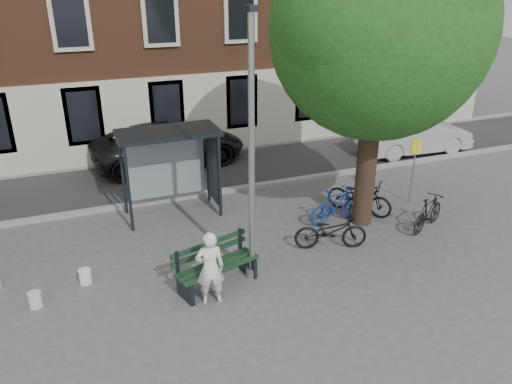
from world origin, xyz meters
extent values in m
plane|color=#4C4C4F|center=(0.00, 0.00, 0.00)|extent=(90.00, 90.00, 0.00)
cube|color=#28282B|center=(0.00, 7.00, 0.01)|extent=(40.00, 4.00, 0.01)
cube|color=gray|center=(0.00, 5.00, 0.06)|extent=(40.00, 0.25, 0.12)
cube|color=gray|center=(0.00, 9.00, 0.06)|extent=(40.00, 0.25, 0.12)
cylinder|color=#9EA0A3|center=(0.00, 0.00, 3.00)|extent=(0.14, 0.14, 6.00)
cylinder|color=#9EA0A3|center=(0.00, 0.00, 0.12)|extent=(0.28, 0.28, 0.24)
cube|color=#1E2328|center=(0.00, 0.00, 6.05)|extent=(0.18, 0.35, 0.12)
cylinder|color=black|center=(4.00, 1.50, 1.70)|extent=(0.56, 0.56, 3.40)
sphere|color=#1E4815|center=(4.00, 1.50, 5.40)|extent=(5.60, 5.60, 5.60)
sphere|color=#1E4815|center=(4.90, 1.90, 5.90)|extent=(3.92, 3.92, 3.92)
sphere|color=#1E4815|center=(3.20, 1.20, 5.70)|extent=(4.20, 4.20, 4.20)
sphere|color=#1E4815|center=(4.20, 0.60, 6.00)|extent=(3.64, 3.64, 3.64)
cube|color=#1E2328|center=(-2.30, 3.40, 1.25)|extent=(0.08, 0.08, 2.50)
cube|color=#1E2328|center=(0.30, 3.40, 1.25)|extent=(0.08, 0.08, 2.50)
cube|color=#1E2328|center=(-2.30, 4.60, 1.25)|extent=(0.08, 0.08, 2.50)
cube|color=#1E2328|center=(0.30, 4.60, 1.25)|extent=(0.08, 0.08, 2.50)
cube|color=#1E2328|center=(-1.00, 4.00, 2.56)|extent=(2.85, 1.45, 0.12)
cube|color=#8C999E|center=(-1.00, 4.60, 1.38)|extent=(2.34, 0.04, 2.00)
cube|color=#1E2328|center=(0.30, 4.00, 1.38)|extent=(0.12, 1.14, 2.12)
cube|color=#D84C19|center=(0.37, 4.00, 1.38)|extent=(0.02, 0.90, 1.62)
imported|color=white|center=(-1.20, -0.62, 0.86)|extent=(0.68, 0.50, 1.72)
cube|color=#1E2328|center=(-1.71, -0.35, 0.26)|extent=(0.27, 0.63, 0.52)
cube|color=#1E2328|center=(-0.06, 0.15, 0.26)|extent=(0.27, 0.63, 0.52)
cube|color=#17341F|center=(-0.82, -0.30, 0.54)|extent=(1.96, 0.71, 0.05)
cube|color=#17341F|center=(-0.88, -0.10, 0.54)|extent=(1.96, 0.71, 0.05)
cube|color=#17341F|center=(-0.94, 0.10, 0.54)|extent=(1.96, 0.71, 0.05)
cube|color=#17341F|center=(-0.97, 0.21, 0.77)|extent=(1.94, 0.63, 0.11)
cube|color=#17341F|center=(-0.97, 0.21, 0.98)|extent=(1.94, 0.63, 0.11)
imported|color=black|center=(2.40, 0.51, 0.50)|extent=(2.01, 1.22, 1.00)
imported|color=navy|center=(3.28, 1.77, 0.53)|extent=(1.81, 0.69, 1.06)
imported|color=black|center=(4.24, 2.06, 0.53)|extent=(1.78, 2.02, 1.06)
imported|color=black|center=(5.49, 0.47, 0.50)|extent=(1.70, 1.15, 1.00)
imported|color=black|center=(-0.13, 8.40, 0.79)|extent=(5.91, 3.11, 1.59)
imported|color=#B4B9BD|center=(9.28, 6.02, 0.75)|extent=(4.64, 1.81, 1.51)
cylinder|color=silver|center=(-4.81, 0.59, 0.18)|extent=(0.37, 0.37, 0.36)
cylinder|color=white|center=(-3.73, 1.14, 0.18)|extent=(0.29, 0.29, 0.36)
cylinder|color=#9EA0A3|center=(6.17, 2.14, 1.01)|extent=(0.04, 0.04, 2.03)
cube|color=yellow|center=(6.17, 2.14, 1.86)|extent=(0.36, 0.04, 0.47)
camera|label=1|loc=(-3.62, -9.49, 6.65)|focal=35.00mm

